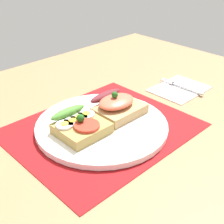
% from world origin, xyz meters
% --- Properties ---
extents(ground_plane, '(1.20, 0.90, 0.03)m').
position_xyz_m(ground_plane, '(0.00, 0.00, -0.02)').
color(ground_plane, '#98704A').
extents(placemat, '(0.37, 0.31, 0.00)m').
position_xyz_m(placemat, '(0.00, 0.00, 0.00)').
color(placemat, maroon).
rests_on(placemat, ground_plane).
extents(plate, '(0.28, 0.28, 0.01)m').
position_xyz_m(plate, '(0.00, 0.00, 0.01)').
color(plate, white).
rests_on(plate, placemat).
extents(sandwich_egg_tomato, '(0.09, 0.10, 0.04)m').
position_xyz_m(sandwich_egg_tomato, '(-0.05, 0.00, 0.03)').
color(sandwich_egg_tomato, '#A98D4A').
rests_on(sandwich_egg_tomato, plate).
extents(sandwich_salmon, '(0.10, 0.09, 0.06)m').
position_xyz_m(sandwich_salmon, '(0.05, 0.01, 0.03)').
color(sandwich_salmon, tan).
rests_on(sandwich_salmon, plate).
extents(napkin, '(0.14, 0.11, 0.01)m').
position_xyz_m(napkin, '(0.28, -0.00, 0.00)').
color(napkin, white).
rests_on(napkin, ground_plane).
extents(fork, '(0.02, 0.13, 0.00)m').
position_xyz_m(fork, '(0.29, 0.00, 0.01)').
color(fork, '#B7B7BC').
rests_on(fork, napkin).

